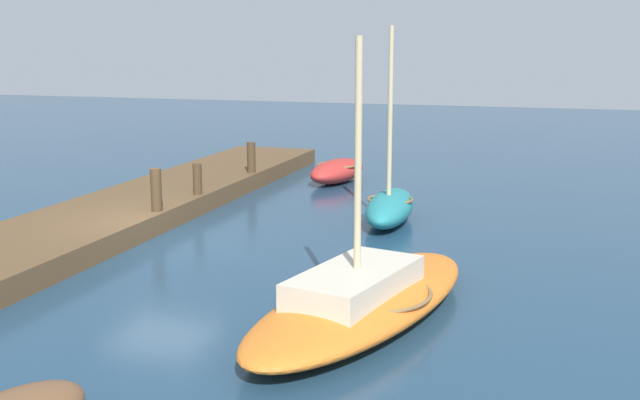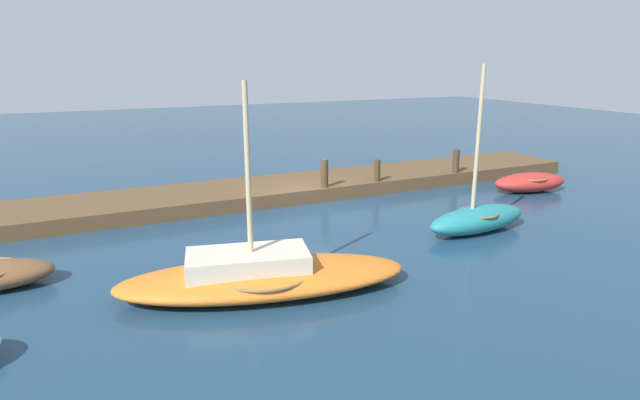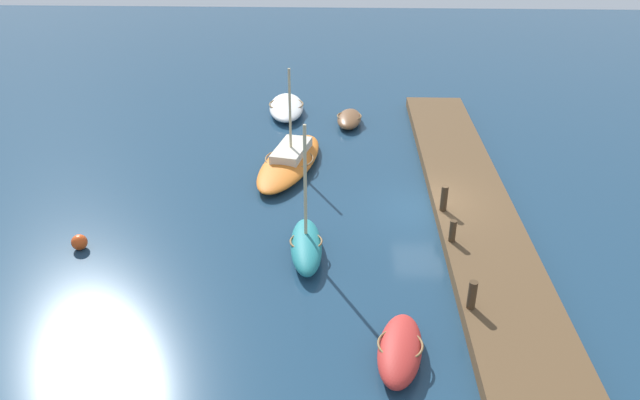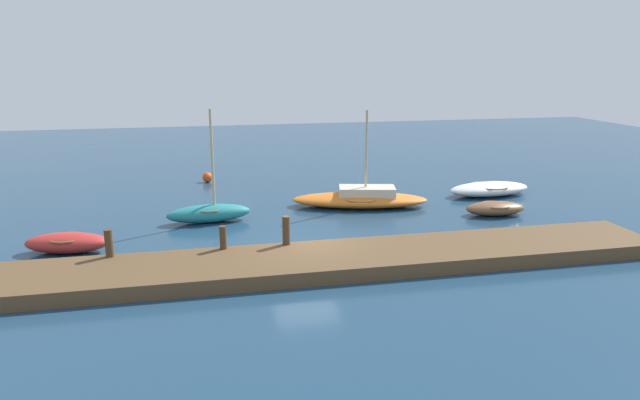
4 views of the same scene
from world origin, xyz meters
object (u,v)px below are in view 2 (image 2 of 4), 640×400
(mooring_post_west, at_px, (456,161))
(sailboat_orange, at_px, (262,275))
(mooring_post_mid_west, at_px, (377,171))
(mooring_post_mid_east, at_px, (325,173))
(rowboat_red, at_px, (530,182))
(rowboat_teal, at_px, (478,218))

(mooring_post_west, bearing_deg, sailboat_orange, 30.87)
(mooring_post_mid_west, height_order, mooring_post_mid_east, mooring_post_mid_east)
(rowboat_red, xyz_separation_m, rowboat_teal, (5.41, 3.03, 0.06))
(sailboat_orange, bearing_deg, rowboat_red, -148.88)
(rowboat_red, bearing_deg, sailboat_orange, 27.59)
(mooring_post_mid_west, bearing_deg, mooring_post_mid_east, 0.00)
(mooring_post_mid_west, bearing_deg, sailboat_orange, 42.83)
(rowboat_teal, bearing_deg, sailboat_orange, 4.63)
(rowboat_red, relative_size, rowboat_teal, 0.65)
(sailboat_orange, relative_size, rowboat_teal, 1.39)
(rowboat_teal, xyz_separation_m, mooring_post_west, (-3.53, -5.38, 0.55))
(mooring_post_mid_west, relative_size, mooring_post_mid_east, 0.80)
(sailboat_orange, bearing_deg, mooring_post_mid_east, -113.11)
(sailboat_orange, height_order, mooring_post_mid_west, sailboat_orange)
(rowboat_red, distance_m, mooring_post_west, 3.07)
(rowboat_red, bearing_deg, mooring_post_west, -41.91)
(rowboat_teal, bearing_deg, mooring_post_mid_east, -67.92)
(mooring_post_mid_west, xyz_separation_m, mooring_post_mid_east, (2.31, 0.00, 0.11))
(mooring_post_mid_west, bearing_deg, mooring_post_west, 180.00)
(rowboat_red, relative_size, mooring_post_mid_east, 3.07)
(mooring_post_west, height_order, mooring_post_mid_east, mooring_post_mid_east)
(sailboat_orange, height_order, mooring_post_west, sailboat_orange)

